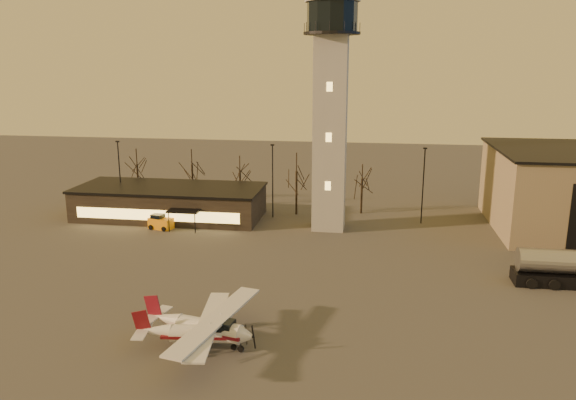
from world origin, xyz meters
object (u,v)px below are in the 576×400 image
(control_tower, at_px, (331,100))
(service_cart, at_px, (161,223))
(cessna_front, at_px, (204,336))
(cessna_rear, at_px, (211,332))
(terminal, at_px, (170,202))
(fuel_truck, at_px, (566,271))

(control_tower, bearing_deg, service_cart, -170.55)
(cessna_front, distance_m, service_cart, 32.83)
(control_tower, distance_m, service_cart, 26.65)
(cessna_rear, xyz_separation_m, service_cart, (-15.12, 28.82, -0.44))
(control_tower, height_order, terminal, control_tower)
(terminal, height_order, cessna_front, terminal)
(cessna_rear, height_order, fuel_truck, fuel_truck)
(terminal, bearing_deg, cessna_front, -66.21)
(cessna_front, xyz_separation_m, service_cart, (-14.70, 29.35, -0.33))
(cessna_front, height_order, service_cart, cessna_front)
(control_tower, xyz_separation_m, cessna_rear, (-6.19, -32.37, -15.16))
(fuel_truck, bearing_deg, cessna_rear, -151.03)
(terminal, xyz_separation_m, cessna_front, (15.38, -34.88, -1.10))
(cessna_rear, bearing_deg, control_tower, 91.46)
(terminal, bearing_deg, service_cart, -82.93)
(cessna_rear, height_order, service_cart, cessna_rear)
(control_tower, height_order, service_cart, control_tower)
(cessna_front, height_order, cessna_rear, cessna_rear)
(cessna_front, bearing_deg, service_cart, 110.18)
(terminal, distance_m, cessna_front, 38.14)
(control_tower, height_order, cessna_rear, control_tower)
(cessna_rear, bearing_deg, service_cart, 129.97)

